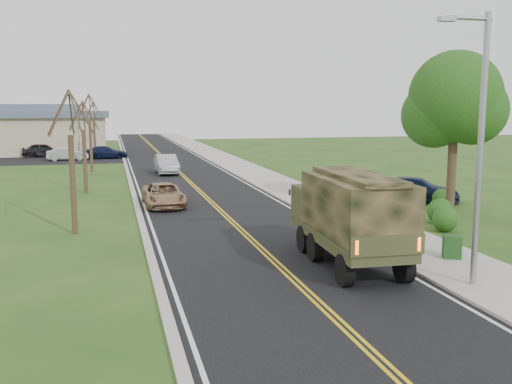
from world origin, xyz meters
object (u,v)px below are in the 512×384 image
object	(u,v)px
military_truck	(349,212)
suv_champagne	(163,195)
utility_box_near	(452,247)
sedan_silver	(166,164)
pickup_navy	(417,190)

from	to	relation	value
military_truck	suv_champagne	bearing A→B (deg)	113.04
suv_champagne	utility_box_near	world-z (taller)	suv_champagne
sedan_silver	utility_box_near	distance (m)	29.81
pickup_navy	utility_box_near	size ratio (longest dim) A/B	5.90
suv_champagne	sedan_silver	distance (m)	15.38
military_truck	pickup_navy	size ratio (longest dim) A/B	1.39
military_truck	utility_box_near	distance (m)	4.01
military_truck	suv_champagne	size ratio (longest dim) A/B	1.46
sedan_silver	utility_box_near	bearing A→B (deg)	-77.55
sedan_silver	utility_box_near	size ratio (longest dim) A/B	5.77
military_truck	utility_box_near	world-z (taller)	military_truck
military_truck	suv_champagne	world-z (taller)	military_truck
suv_champagne	pickup_navy	distance (m)	14.31
military_truck	utility_box_near	xyz separation A→B (m)	(3.76, -0.34, -1.35)
suv_champagne	pickup_navy	world-z (taller)	pickup_navy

